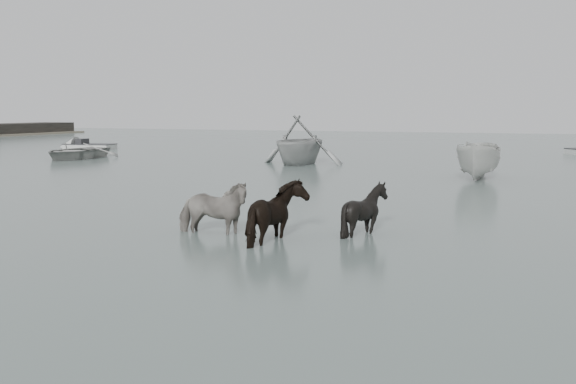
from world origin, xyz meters
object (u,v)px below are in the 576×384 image
at_px(rowboat_lead, 75,150).
at_px(pony_pinto, 212,202).
at_px(pony_dark, 279,205).
at_px(pony_black, 365,203).

bearing_deg(rowboat_lead, pony_pinto, -48.43).
bearing_deg(pony_dark, pony_pinto, 63.93).
xyz_separation_m(pony_dark, pony_black, (1.54, 1.51, -0.08)).
bearing_deg(pony_pinto, rowboat_lead, 38.90).
height_order(pony_pinto, pony_black, pony_pinto).
bearing_deg(pony_pinto, pony_dark, -103.04).
xyz_separation_m(pony_pinto, pony_black, (3.26, 1.34, -0.04)).
height_order(pony_pinto, rowboat_lead, pony_pinto).
distance_m(pony_pinto, rowboat_lead, 25.53).
bearing_deg(pony_black, pony_pinto, 87.06).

